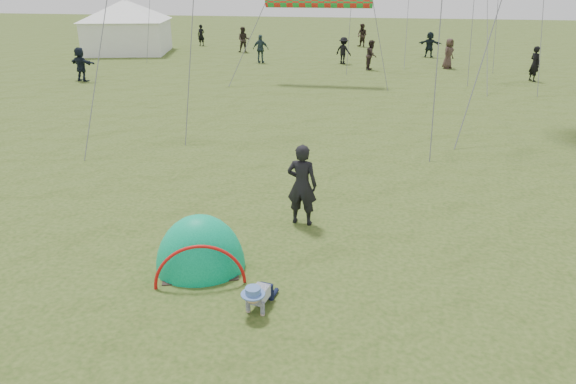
% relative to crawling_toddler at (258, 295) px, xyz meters
% --- Properties ---
extents(ground, '(140.00, 140.00, 0.00)m').
position_rel_crawling_toddler_xyz_m(ground, '(0.26, 0.21, -0.26)').
color(ground, '#2B4315').
extents(crawling_toddler, '(0.59, 0.75, 0.52)m').
position_rel_crawling_toddler_xyz_m(crawling_toddler, '(0.00, 0.00, 0.00)').
color(crawling_toddler, black).
rests_on(crawling_toddler, ground).
extents(popup_tent, '(1.94, 1.76, 2.07)m').
position_rel_crawling_toddler_xyz_m(popup_tent, '(-1.33, 1.03, -0.26)').
color(popup_tent, '#008A56').
rests_on(popup_tent, ground).
extents(standing_adult, '(0.68, 0.48, 1.76)m').
position_rel_crawling_toddler_xyz_m(standing_adult, '(0.16, 3.22, 0.62)').
color(standing_adult, black).
rests_on(standing_adult, ground).
extents(event_marquee, '(6.91, 6.91, 3.90)m').
position_rel_crawling_toddler_xyz_m(event_marquee, '(-16.68, 28.80, 1.69)').
color(event_marquee, white).
rests_on(event_marquee, ground).
extents(crowd_person_0, '(0.67, 0.76, 1.76)m').
position_rel_crawling_toddler_xyz_m(crowd_person_0, '(9.17, 22.12, 0.62)').
color(crowd_person_0, black).
rests_on(crowd_person_0, ground).
extents(crowd_person_1, '(0.75, 0.90, 1.68)m').
position_rel_crawling_toddler_xyz_m(crowd_person_1, '(0.78, 24.27, 0.58)').
color(crowd_person_1, black).
rests_on(crowd_person_1, ground).
extents(crowd_person_5, '(1.62, 0.86, 1.67)m').
position_rel_crawling_toddler_xyz_m(crowd_person_5, '(4.44, 30.41, 0.57)').
color(crowd_person_5, black).
rests_on(crowd_person_5, ground).
extents(crowd_person_7, '(1.08, 1.04, 1.75)m').
position_rel_crawling_toddler_xyz_m(crowd_person_7, '(-0.37, 35.42, 0.61)').
color(crowd_person_7, black).
rests_on(crowd_person_7, ground).
extents(crowd_person_8, '(1.03, 0.46, 1.72)m').
position_rel_crawling_toddler_xyz_m(crowd_person_8, '(-6.17, 25.68, 0.60)').
color(crowd_person_8, '#2A3D44').
rests_on(crowd_person_8, ground).
extents(crowd_person_9, '(1.20, 1.02, 1.61)m').
position_rel_crawling_toddler_xyz_m(crowd_person_9, '(-1.02, 26.26, 0.55)').
color(crowd_person_9, black).
rests_on(crowd_person_9, ground).
extents(crowd_person_10, '(0.93, 1.00, 1.72)m').
position_rel_crawling_toddler_xyz_m(crowd_person_10, '(5.22, 25.57, 0.60)').
color(crowd_person_10, '#41302A').
rests_on(crowd_person_10, ground).
extents(crowd_person_11, '(1.67, 0.97, 1.72)m').
position_rel_crawling_toddler_xyz_m(crowd_person_11, '(-13.76, 17.76, 0.60)').
color(crowd_person_11, black).
rests_on(crowd_person_11, ground).
extents(crowd_person_12, '(0.65, 0.49, 1.63)m').
position_rel_crawling_toddler_xyz_m(crowd_person_12, '(-13.01, 33.79, 0.55)').
color(crowd_person_12, black).
rests_on(crowd_person_12, ground).
extents(crowd_person_13, '(0.96, 0.80, 1.78)m').
position_rel_crawling_toddler_xyz_m(crowd_person_13, '(-8.59, 30.44, 0.63)').
color(crowd_person_13, black).
rests_on(crowd_person_13, ground).
extents(rainbow_tube_kite, '(5.20, 0.64, 0.64)m').
position_rel_crawling_toddler_xyz_m(rainbow_tube_kite, '(-1.76, 19.66, 3.66)').
color(rainbow_tube_kite, red).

